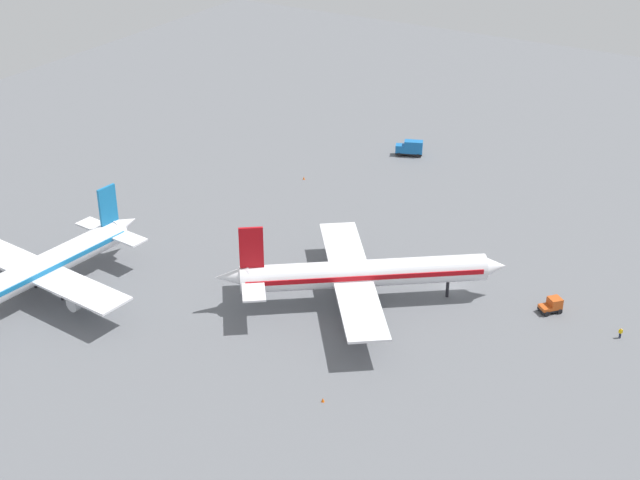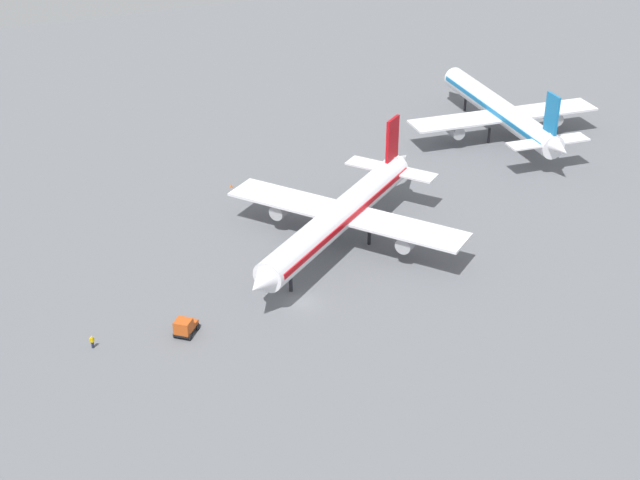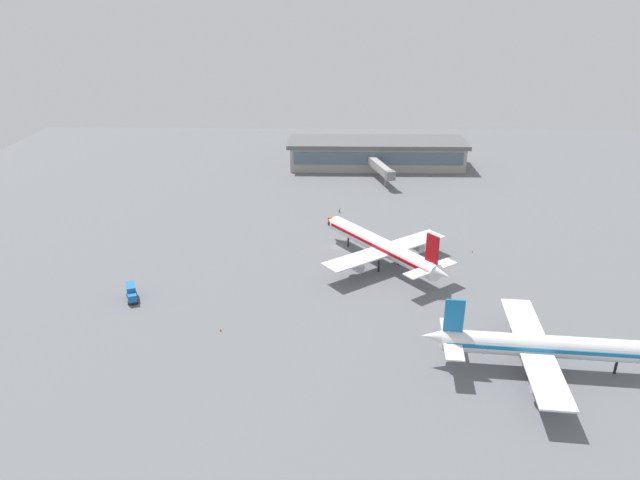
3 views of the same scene
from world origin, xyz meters
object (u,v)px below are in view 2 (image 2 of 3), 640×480
at_px(airplane_taxiing, 500,110).
at_px(ground_crew_worker, 92,342).
at_px(airplane_at_gate, 341,215).
at_px(safety_cone_near_gate, 231,186).
at_px(baggage_tug, 185,327).

distance_m(airplane_taxiing, ground_crew_worker, 87.60).
distance_m(airplane_at_gate, ground_crew_worker, 38.56).
xyz_separation_m(airplane_at_gate, airplane_taxiing, (-25.18, 43.06, -0.12)).
height_order(ground_crew_worker, safety_cone_near_gate, ground_crew_worker).
relative_size(airplane_taxiing, baggage_tug, 11.66).
bearing_deg(airplane_taxiing, baggage_tug, 123.63).
height_order(airplane_taxiing, baggage_tug, airplane_taxiing).
xyz_separation_m(ground_crew_worker, safety_cone_near_gate, (-34.64, 29.17, -0.55)).
distance_m(airplane_at_gate, airplane_taxiing, 49.88).
height_order(airplane_at_gate, airplane_taxiing, airplane_at_gate).
distance_m(airplane_at_gate, safety_cone_near_gate, 25.95).
bearing_deg(ground_crew_worker, airplane_at_gate, -88.76).
relative_size(baggage_tug, safety_cone_near_gate, 6.23).
relative_size(baggage_tug, ground_crew_worker, 2.24).
bearing_deg(ground_crew_worker, airplane_taxiing, -80.44).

